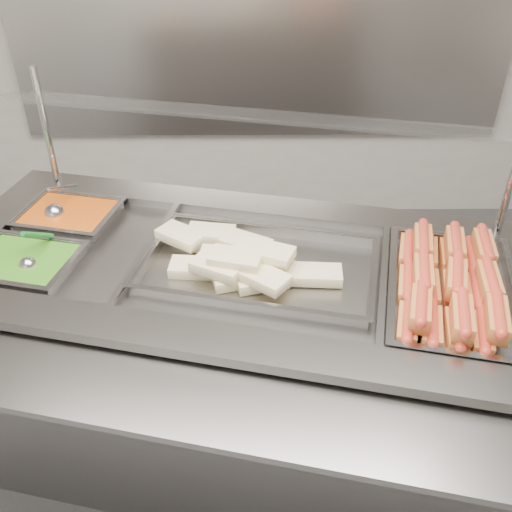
{
  "coord_description": "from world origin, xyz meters",
  "views": [
    {
      "loc": [
        -0.06,
        -1.06,
        2.07
      ],
      "look_at": [
        -0.05,
        0.47,
        1.0
      ],
      "focal_mm": 40.0,
      "sensor_mm": 36.0,
      "label": 1
    }
  ],
  "objects_px": {
    "steam_counter": "(242,365)",
    "sneeze_guard": "(256,119)",
    "ladle": "(55,212)",
    "serving_spoon": "(30,260)",
    "pan_wraps": "(259,270)",
    "pan_hotdogs": "(450,299)"
  },
  "relations": [
    {
      "from": "steam_counter",
      "to": "pan_wraps",
      "type": "distance_m",
      "value": 0.47
    },
    {
      "from": "pan_hotdogs",
      "to": "serving_spoon",
      "type": "bearing_deg",
      "value": 174.01
    },
    {
      "from": "steam_counter",
      "to": "ladle",
      "type": "height_order",
      "value": "ladle"
    },
    {
      "from": "pan_hotdogs",
      "to": "serving_spoon",
      "type": "relative_size",
      "value": 3.47
    },
    {
      "from": "sneeze_guard",
      "to": "pan_hotdogs",
      "type": "height_order",
      "value": "sneeze_guard"
    },
    {
      "from": "pan_wraps",
      "to": "serving_spoon",
      "type": "distance_m",
      "value": 0.76
    },
    {
      "from": "ladle",
      "to": "pan_wraps",
      "type": "bearing_deg",
      "value": -22.82
    },
    {
      "from": "steam_counter",
      "to": "pan_wraps",
      "type": "xyz_separation_m",
      "value": [
        0.06,
        -0.01,
        0.46
      ]
    },
    {
      "from": "pan_hotdogs",
      "to": "pan_wraps",
      "type": "bearing_deg",
      "value": 167.12
    },
    {
      "from": "steam_counter",
      "to": "pan_wraps",
      "type": "bearing_deg",
      "value": -12.88
    },
    {
      "from": "steam_counter",
      "to": "sneeze_guard",
      "type": "height_order",
      "value": "sneeze_guard"
    },
    {
      "from": "sneeze_guard",
      "to": "ladle",
      "type": "bearing_deg",
      "value": 174.44
    },
    {
      "from": "steam_counter",
      "to": "sneeze_guard",
      "type": "bearing_deg",
      "value": 77.12
    },
    {
      "from": "sneeze_guard",
      "to": "pan_wraps",
      "type": "distance_m",
      "value": 0.49
    },
    {
      "from": "ladle",
      "to": "serving_spoon",
      "type": "xyz_separation_m",
      "value": [
        0.01,
        -0.32,
        0.0
      ]
    },
    {
      "from": "pan_hotdogs",
      "to": "sneeze_guard",
      "type": "bearing_deg",
      "value": 147.84
    },
    {
      "from": "pan_hotdogs",
      "to": "steam_counter",
      "type": "bearing_deg",
      "value": 167.12
    },
    {
      "from": "steam_counter",
      "to": "pan_wraps",
      "type": "height_order",
      "value": "pan_wraps"
    },
    {
      "from": "steam_counter",
      "to": "pan_hotdogs",
      "type": "height_order",
      "value": "pan_hotdogs"
    },
    {
      "from": "steam_counter",
      "to": "sneeze_guard",
      "type": "distance_m",
      "value": 0.92
    },
    {
      "from": "steam_counter",
      "to": "pan_hotdogs",
      "type": "bearing_deg",
      "value": -12.88
    },
    {
      "from": "pan_wraps",
      "to": "ladle",
      "type": "bearing_deg",
      "value": 157.18
    }
  ]
}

